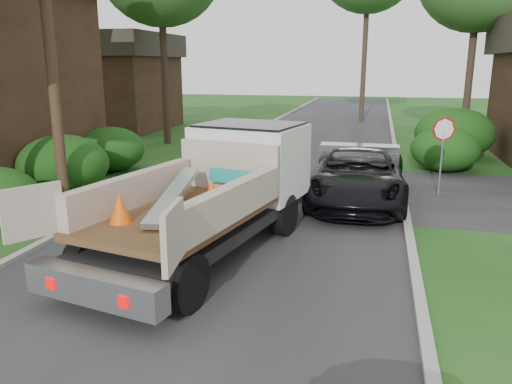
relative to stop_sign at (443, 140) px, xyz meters
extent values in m
plane|color=#154313|center=(-5.20, -9.00, -1.78)|extent=(120.00, 120.00, 0.00)
cube|color=#28282B|center=(-5.20, 1.00, -1.77)|extent=(8.00, 90.00, 0.02)
cube|color=#9E9E99|center=(-9.30, 1.00, -1.72)|extent=(0.20, 90.00, 0.12)
cube|color=#9E9E99|center=(-1.10, 1.00, -1.72)|extent=(0.20, 90.00, 0.12)
cylinder|color=slate|center=(0.00, 0.00, -0.78)|extent=(0.06, 0.06, 2.00)
cylinder|color=#B20A0A|center=(0.00, 0.00, 0.32)|extent=(0.71, 0.32, 0.76)
cylinder|color=#382619|center=(-10.70, -4.00, 3.22)|extent=(0.30, 0.30, 10.00)
cube|color=#361F16|center=(-18.70, 13.00, 0.47)|extent=(7.00, 7.00, 4.50)
cube|color=#332B26|center=(-18.70, 13.00, 3.42)|extent=(7.56, 7.56, 1.40)
cube|color=#332B26|center=(-18.70, 13.00, 4.12)|extent=(1.05, 7.56, 0.20)
ellipsoid|color=#19430F|center=(-11.70, -2.50, -0.84)|extent=(2.86, 2.86, 1.87)
ellipsoid|color=#19430F|center=(-12.00, 1.00, -0.93)|extent=(2.60, 2.60, 1.70)
ellipsoid|color=#19430F|center=(0.60, 4.00, -0.93)|extent=(2.60, 2.60, 1.70)
ellipsoid|color=#19430F|center=(1.30, 7.00, -0.67)|extent=(3.38, 3.38, 2.21)
cylinder|color=#2D2119|center=(-12.70, 8.00, 2.72)|extent=(0.36, 0.36, 9.00)
cylinder|color=#2D2119|center=(2.30, 11.00, 2.47)|extent=(0.36, 0.36, 8.50)
cylinder|color=#2D2119|center=(-3.20, 21.00, 3.72)|extent=(0.36, 0.36, 11.00)
cylinder|color=black|center=(-6.16, -4.47, -1.27)|extent=(0.54, 1.06, 1.02)
cylinder|color=black|center=(-4.06, -4.90, -1.27)|extent=(0.54, 1.06, 1.02)
cylinder|color=black|center=(-7.02, -8.67, -1.27)|extent=(0.54, 1.06, 1.02)
cylinder|color=black|center=(-4.92, -9.10, -1.27)|extent=(0.54, 1.06, 1.02)
cube|color=black|center=(-5.52, -6.68, -1.08)|extent=(3.53, 6.87, 0.27)
cube|color=white|center=(-5.04, -4.35, -0.08)|extent=(2.84, 2.49, 1.75)
cube|color=black|center=(-5.04, -4.35, 0.54)|extent=(2.64, 2.29, 0.62)
cube|color=#472D19|center=(-5.68, -7.45, -0.65)|extent=(3.25, 4.48, 0.14)
cube|color=beige|center=(-5.27, -5.46, -0.03)|extent=(2.45, 0.61, 1.13)
cube|color=beige|center=(-6.78, -7.22, -0.25)|extent=(1.05, 3.82, 0.68)
cube|color=beige|center=(-4.57, -7.68, -0.25)|extent=(1.05, 3.82, 0.68)
cube|color=silver|center=(-6.17, -9.83, -1.16)|extent=(2.62, 0.91, 0.51)
cube|color=#B20505|center=(-6.92, -9.88, -1.16)|extent=(0.19, 0.08, 0.18)
cube|color=#B20505|center=(-5.49, -10.17, -1.16)|extent=(0.19, 0.08, 0.18)
cube|color=beige|center=(-7.51, -9.38, -0.14)|extent=(0.61, 0.91, 0.90)
cube|color=beige|center=(-4.75, -9.94, -0.14)|extent=(0.24, 1.02, 0.90)
cube|color=silver|center=(-5.87, -7.29, -0.26)|extent=(0.66, 2.94, 0.52)
cone|color=#F2590A|center=(-6.49, -8.32, -0.30)|extent=(0.48, 0.48, 0.56)
cone|color=#F2590A|center=(-5.21, -6.85, -0.30)|extent=(0.48, 0.48, 0.56)
cube|color=#148C84|center=(-5.05, -5.79, -0.19)|extent=(1.24, 0.36, 0.32)
imported|color=black|center=(-2.48, -1.40, -0.95)|extent=(2.74, 5.93, 1.64)
camera|label=1|loc=(-1.99, -16.25, 2.25)|focal=35.00mm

